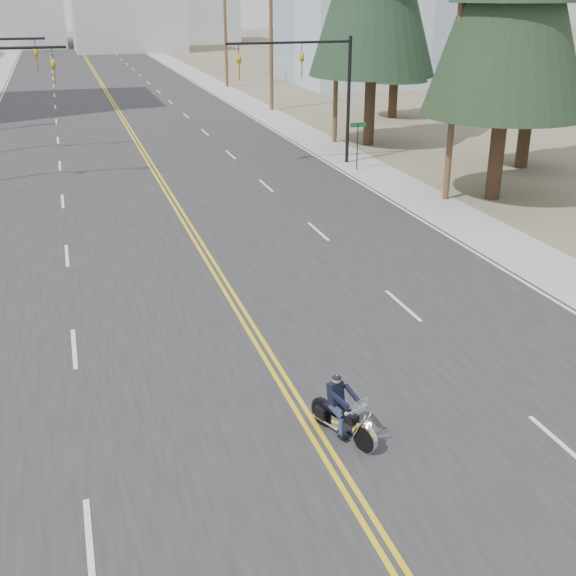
{
  "coord_description": "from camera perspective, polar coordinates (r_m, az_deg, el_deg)",
  "views": [
    {
      "loc": [
        -4.63,
        -6.79,
        9.13
      ],
      "look_at": [
        0.83,
        10.79,
        1.6
      ],
      "focal_mm": 45.0,
      "sensor_mm": 36.0,
      "label": 1
    }
  ],
  "objects": [
    {
      "name": "street_sign",
      "position": [
        40.56,
        5.53,
        11.74
      ],
      "size": [
        0.9,
        0.06,
        2.62
      ],
      "color": "black",
      "rests_on": "ground"
    },
    {
      "name": "sidewalk_right",
      "position": [
        78.99,
        -5.56,
        15.51
      ],
      "size": [
        3.0,
        200.0,
        0.01
      ],
      "primitive_type": "cube",
      "color": "#A5A5A0",
      "rests_on": "ground"
    },
    {
      "name": "conifer_mid",
      "position": [
        42.58,
        19.26,
        19.89
      ],
      "size": [
        5.38,
        5.38,
        14.34
      ],
      "rotation": [
        0.0,
        0.0,
        0.32
      ],
      "color": "#382619",
      "rests_on": "ground"
    },
    {
      "name": "traffic_mast_right",
      "position": [
        41.32,
        2.15,
        16.41
      ],
      "size": [
        7.1,
        0.26,
        7.0
      ],
      "color": "black",
      "rests_on": "ground"
    },
    {
      "name": "conifer_far",
      "position": [
        58.81,
        8.67,
        20.95
      ],
      "size": [
        5.23,
        5.23,
        14.0
      ],
      "rotation": [
        0.0,
        0.0,
        -0.09
      ],
      "color": "#382619",
      "rests_on": "ground"
    },
    {
      "name": "utility_pole_d",
      "position": [
        62.27,
        -1.34,
        19.34
      ],
      "size": [
        2.2,
        0.3,
        11.5
      ],
      "color": "brown",
      "rests_on": "ground"
    },
    {
      "name": "haze_bldg_e",
      "position": [
        159.6,
        -7.02,
        20.97
      ],
      "size": [
        14.0,
        14.0,
        12.0
      ],
      "primitive_type": "cube",
      "color": "#B7BCC6",
      "rests_on": "ground"
    },
    {
      "name": "haze_bldg_b",
      "position": [
        132.41,
        -12.62,
        20.83
      ],
      "size": [
        18.0,
        14.0,
        14.0
      ],
      "primitive_type": "cube",
      "color": "#ADB2B7",
      "rests_on": "ground"
    },
    {
      "name": "utility_pole_c",
      "position": [
        48.07,
        3.86,
        18.14
      ],
      "size": [
        2.2,
        0.3,
        11.0
      ],
      "color": "brown",
      "rests_on": "ground"
    },
    {
      "name": "road",
      "position": [
        77.47,
        -14.19,
        14.84
      ],
      "size": [
        20.0,
        200.0,
        0.01
      ],
      "primitive_type": "cube",
      "color": "#303033",
      "rests_on": "ground"
    },
    {
      "name": "utility_pole_e",
      "position": [
        78.75,
        -4.97,
        19.69
      ],
      "size": [
        2.2,
        0.3,
        11.0
      ],
      "color": "brown",
      "rests_on": "ground"
    },
    {
      "name": "motorcyclist",
      "position": [
        15.99,
        4.42,
        -9.52
      ],
      "size": [
        1.45,
        2.03,
        1.46
      ],
      "primitive_type": null,
      "rotation": [
        0.0,
        0.0,
        3.53
      ],
      "color": "black",
      "rests_on": "ground"
    },
    {
      "name": "utility_pole_b",
      "position": [
        34.51,
        13.14,
        16.47
      ],
      "size": [
        2.2,
        0.3,
        11.5
      ],
      "color": "brown",
      "rests_on": "ground"
    }
  ]
}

